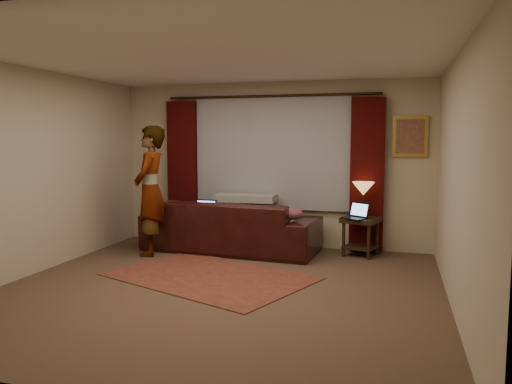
# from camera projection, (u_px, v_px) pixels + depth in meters

# --- Properties ---
(floor) EXTENTS (5.00, 5.00, 0.01)m
(floor) POSITION_uv_depth(u_px,v_px,m) (219.00, 289.00, 5.73)
(floor) COLOR brown
(floor) RESTS_ON ground
(ceiling) EXTENTS (5.00, 5.00, 0.02)m
(ceiling) POSITION_uv_depth(u_px,v_px,m) (217.00, 58.00, 5.45)
(ceiling) COLOR silver
(ceiling) RESTS_ON ground
(wall_back) EXTENTS (5.00, 0.02, 2.60)m
(wall_back) POSITION_uv_depth(u_px,v_px,m) (272.00, 165.00, 7.98)
(wall_back) COLOR #C2B69B
(wall_back) RESTS_ON ground
(wall_front) EXTENTS (5.00, 0.02, 2.60)m
(wall_front) POSITION_uv_depth(u_px,v_px,m) (84.00, 204.00, 3.19)
(wall_front) COLOR #C2B69B
(wall_front) RESTS_ON ground
(wall_left) EXTENTS (0.02, 5.00, 2.60)m
(wall_left) POSITION_uv_depth(u_px,v_px,m) (31.00, 172.00, 6.26)
(wall_left) COLOR #C2B69B
(wall_left) RESTS_ON ground
(wall_right) EXTENTS (0.02, 5.00, 2.60)m
(wall_right) POSITION_uv_depth(u_px,v_px,m) (457.00, 181.00, 4.91)
(wall_right) COLOR #C2B69B
(wall_right) RESTS_ON ground
(sheer_curtain) EXTENTS (2.50, 0.05, 1.80)m
(sheer_curtain) POSITION_uv_depth(u_px,v_px,m) (271.00, 152.00, 7.90)
(sheer_curtain) COLOR #96969E
(sheer_curtain) RESTS_ON wall_back
(drape_left) EXTENTS (0.50, 0.14, 2.30)m
(drape_left) POSITION_uv_depth(u_px,v_px,m) (183.00, 171.00, 8.29)
(drape_left) COLOR #350606
(drape_left) RESTS_ON floor
(drape_right) EXTENTS (0.50, 0.14, 2.30)m
(drape_right) POSITION_uv_depth(u_px,v_px,m) (367.00, 175.00, 7.48)
(drape_right) COLOR #350606
(drape_right) RESTS_ON floor
(curtain_rod) EXTENTS (0.04, 0.04, 3.40)m
(curtain_rod) POSITION_uv_depth(u_px,v_px,m) (271.00, 96.00, 7.76)
(curtain_rod) COLOR black
(curtain_rod) RESTS_ON wall_back
(picture_frame) EXTENTS (0.50, 0.04, 0.60)m
(picture_frame) POSITION_uv_depth(u_px,v_px,m) (410.00, 136.00, 7.33)
(picture_frame) COLOR #B8963E
(picture_frame) RESTS_ON wall_back
(sofa) EXTENTS (2.73, 1.34, 1.07)m
(sofa) POSITION_uv_depth(u_px,v_px,m) (231.00, 216.00, 7.64)
(sofa) COLOR black
(sofa) RESTS_ON floor
(throw_blanket) EXTENTS (0.95, 0.40, 0.11)m
(throw_blanket) POSITION_uv_depth(u_px,v_px,m) (245.00, 180.00, 7.78)
(throw_blanket) COLOR #999992
(throw_blanket) RESTS_ON sofa
(clothing_pile) EXTENTS (0.54, 0.45, 0.20)m
(clothing_pile) POSITION_uv_depth(u_px,v_px,m) (287.00, 214.00, 7.19)
(clothing_pile) COLOR brown
(clothing_pile) RESTS_ON sofa
(laptop_sofa) EXTENTS (0.34, 0.37, 0.24)m
(laptop_sofa) POSITION_uv_depth(u_px,v_px,m) (203.00, 209.00, 7.57)
(laptop_sofa) COLOR black
(laptop_sofa) RESTS_ON sofa
(area_rug) EXTENTS (2.83, 2.38, 0.01)m
(area_rug) POSITION_uv_depth(u_px,v_px,m) (210.00, 276.00, 6.23)
(area_rug) COLOR brown
(area_rug) RESTS_ON floor
(end_table) EXTENTS (0.61, 0.61, 0.57)m
(end_table) POSITION_uv_depth(u_px,v_px,m) (360.00, 237.00, 7.33)
(end_table) COLOR black
(end_table) RESTS_ON floor
(tiffany_lamp) EXTENTS (0.36, 0.36, 0.52)m
(tiffany_lamp) POSITION_uv_depth(u_px,v_px,m) (363.00, 200.00, 7.33)
(tiffany_lamp) COLOR olive
(tiffany_lamp) RESTS_ON end_table
(laptop_table) EXTENTS (0.46, 0.47, 0.23)m
(laptop_table) POSITION_uv_depth(u_px,v_px,m) (354.00, 211.00, 7.18)
(laptop_table) COLOR black
(laptop_table) RESTS_ON end_table
(person) EXTENTS (0.65, 0.65, 1.91)m
(person) POSITION_uv_depth(u_px,v_px,m) (151.00, 191.00, 7.35)
(person) COLOR #999992
(person) RESTS_ON floor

